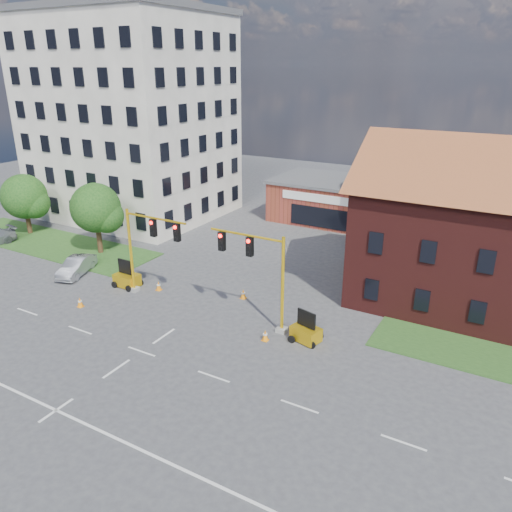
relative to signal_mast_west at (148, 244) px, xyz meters
name	(u,v)px	position (x,y,z in m)	size (l,w,h in m)	color
ground	(141,352)	(4.36, -6.00, -3.92)	(120.00, 120.00, 0.00)	#404042
grass_verge_nw	(50,243)	(-15.64, 4.00, -3.88)	(22.00, 6.00, 0.08)	#274D1D
grass_verge_ne	(499,361)	(22.36, 3.00, -3.88)	(14.00, 4.00, 0.08)	#274D1D
lane_markings	(103,378)	(4.36, -9.00, -3.91)	(60.00, 36.00, 0.01)	white
office_block	(130,117)	(-15.64, 15.91, 6.39)	(18.40, 15.40, 20.60)	beige
brick_shop	(334,200)	(4.36, 23.99, -1.76)	(12.40, 8.40, 4.30)	brown
tree_large	(395,180)	(11.21, 21.08, 1.67)	(7.23, 6.89, 9.28)	#3B2315
tree_nw_front	(98,210)	(-9.43, 4.58, -0.02)	(4.43, 4.22, 6.20)	#3B2315
tree_nw_rear	(27,198)	(-19.43, 5.08, -0.38)	(4.46, 4.25, 5.83)	#3B2315
signal_mast_west	(148,244)	(0.00, 0.00, 0.00)	(5.30, 0.60, 6.20)	gray
signal_mast_east	(258,268)	(8.71, 0.00, 0.00)	(5.30, 0.60, 6.20)	gray
trailer_west	(127,279)	(-2.63, 0.35, -3.28)	(1.81, 1.22, 2.03)	yellow
trailer_east	(306,332)	(12.09, -0.26, -3.32)	(1.91, 1.52, 1.90)	yellow
cone_a	(80,302)	(-3.12, -3.71, -3.58)	(0.40, 0.40, 0.70)	orange
cone_b	(159,286)	(-0.22, 1.02, -3.58)	(0.40, 0.40, 0.70)	orange
cone_c	(265,335)	(9.96, -1.39, -3.58)	(0.40, 0.40, 0.70)	orange
cone_d	(243,294)	(5.88, 2.88, -3.58)	(0.40, 0.40, 0.70)	orange
pickup_white	(391,287)	(14.88, 8.09, -3.09)	(2.76, 5.99, 1.66)	silver
sedan_silver_front	(76,266)	(-7.69, 0.12, -3.24)	(1.45, 4.16, 1.37)	#96999D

